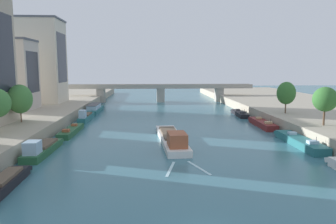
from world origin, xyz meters
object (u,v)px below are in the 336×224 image
barge_midriver (172,138)px  moored_boat_left_lone (0,185)px  moored_boat_left_upstream (86,117)px  bridge_far (161,90)px  tree_left_second (20,99)px  moored_boat_left_downstream (71,131)px  tree_right_far (286,93)px  moored_boat_left_end (94,109)px  moored_boat_right_lone (262,123)px  moored_boat_right_far (299,141)px  tree_right_distant (325,99)px  moored_boat_left_gap_after (42,149)px  moored_boat_right_upstream (240,113)px

barge_midriver → moored_boat_left_lone: barge_midriver is taller
barge_midriver → moored_boat_left_lone: size_ratio=1.81×
moored_boat_left_upstream → bridge_far: 45.66m
moored_boat_left_upstream → tree_left_second: bearing=-118.9°
moored_boat_left_lone → moored_boat_left_downstream: size_ratio=0.92×
tree_right_far → moored_boat_left_downstream: bearing=-170.2°
moored_boat_left_downstream → tree_right_far: bearing=9.8°
moored_boat_left_end → moored_boat_right_lone: bearing=-31.3°
moored_boat_left_downstream → moored_boat_left_end: (-0.52, 29.43, 0.46)m
moored_boat_right_far → moored_boat_left_lone: bearing=-156.1°
tree_left_second → tree_right_distant: bearing=-6.7°
moored_boat_left_gap_after → tree_right_far: 51.72m
moored_boat_left_lone → moored_boat_left_upstream: bearing=89.9°
moored_boat_left_end → tree_right_far: size_ratio=2.15×
moored_boat_left_end → tree_right_distant: (46.29, -36.78, 6.06)m
moored_boat_left_gap_after → moored_boat_right_upstream: size_ratio=1.04×
moored_boat_left_upstream → tree_right_distant: 51.38m
moored_boat_left_upstream → bridge_far: bearing=64.9°
moored_boat_right_upstream → tree_left_second: 52.80m
moored_boat_left_lone → moored_boat_right_lone: 52.42m
moored_boat_left_gap_after → moored_boat_right_upstream: bearing=42.0°
moored_boat_left_gap_after → moored_boat_left_downstream: size_ratio=0.97×
moored_boat_left_end → tree_right_distant: 59.44m
barge_midriver → moored_boat_left_gap_after: bearing=-164.0°
moored_boat_left_upstream → tree_right_far: size_ratio=1.69×
moored_boat_left_downstream → moored_boat_left_end: size_ratio=0.86×
moored_boat_left_lone → tree_right_far: bearing=39.1°
tree_left_second → tree_right_far: 55.01m
barge_midriver → moored_boat_left_end: (-19.27, 38.59, 0.14)m
tree_left_second → tree_right_far: tree_left_second is taller
moored_boat_left_end → moored_boat_right_upstream: bearing=-12.3°
moored_boat_left_downstream → moored_boat_right_lone: bearing=7.6°
moored_boat_right_far → tree_left_second: size_ratio=2.09×
barge_midriver → moored_boat_left_end: barge_midriver is taller
moored_boat_left_lone → moored_boat_left_downstream: moored_boat_left_lone is taller
moored_boat_left_end → bridge_far: 33.39m
barge_midriver → moored_boat_left_lone: bearing=-133.3°
moored_boat_left_gap_after → bridge_far: 73.73m
barge_midriver → moored_boat_right_upstream: barge_midriver is taller
moored_boat_left_gap_after → moored_boat_left_end: bearing=89.8°
moored_boat_left_gap_after → moored_boat_left_downstream: 14.75m
moored_boat_left_end → tree_left_second: tree_left_second is taller
moored_boat_left_lone → moored_boat_left_downstream: 29.24m
moored_boat_left_gap_after → bridge_far: bearing=74.3°
moored_boat_left_upstream → bridge_far: (19.33, 41.23, 3.31)m
moored_boat_left_lone → moored_boat_right_far: moored_boat_left_lone is taller
barge_midriver → moored_boat_left_downstream: size_ratio=1.66×
moored_boat_left_downstream → tree_left_second: size_ratio=1.82×
moored_boat_left_upstream → moored_boat_right_lone: 40.64m
tree_right_distant → moored_boat_left_upstream: bearing=154.1°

